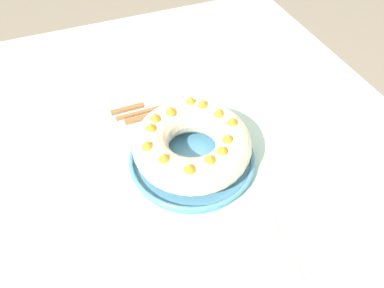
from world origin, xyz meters
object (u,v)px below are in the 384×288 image
cake_knife (150,116)px  napkin (262,254)px  serving_dish (192,159)px  bundt_cake (192,144)px  serving_knife (142,105)px  fork (155,109)px

cake_knife → napkin: cake_knife is taller
serving_dish → bundt_cake: bundt_cake is taller
cake_knife → napkin: 0.49m
napkin → serving_knife: bearing=-169.8°
cake_knife → serving_knife: bearing=-172.9°
serving_dish → cake_knife: size_ratio=1.83×
bundt_cake → cake_knife: (-0.20, -0.05, -0.07)m
cake_knife → bundt_cake: bearing=11.5°
bundt_cake → cake_knife: size_ratio=1.66×
serving_dish → napkin: serving_dish is taller
serving_dish → fork: (-0.22, -0.02, -0.01)m
serving_dish → serving_knife: bearing=-168.0°
serving_dish → bundt_cake: (-0.00, -0.00, 0.06)m
serving_dish → cake_knife: 0.20m
bundt_cake → serving_knife: bundt_cake is taller
serving_knife → cake_knife: 0.05m
serving_dish → serving_knife: 0.26m
bundt_cake → fork: 0.23m
bundt_cake → cake_knife: bearing=-167.1°
cake_knife → serving_dish: bearing=11.5°
serving_dish → napkin: size_ratio=1.86×
serving_knife → cake_knife: (0.05, 0.01, 0.00)m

